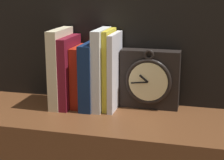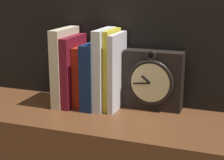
{
  "view_description": "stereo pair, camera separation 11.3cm",
  "coord_description": "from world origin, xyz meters",
  "px_view_note": "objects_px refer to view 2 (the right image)",
  "views": [
    {
      "loc": [
        0.27,
        -1.05,
        1.2
      ],
      "look_at": [
        0.0,
        0.0,
        0.91
      ],
      "focal_mm": 60.0,
      "sensor_mm": 36.0,
      "label": 1
    },
    {
      "loc": [
        0.38,
        -1.02,
        1.2
      ],
      "look_at": [
        0.0,
        0.0,
        0.91
      ],
      "focal_mm": 60.0,
      "sensor_mm": 36.0,
      "label": 2
    }
  ],
  "objects_px": {
    "book_slot4_white": "(104,69)",
    "book_slot5_yellow": "(112,69)",
    "book_slot6_white": "(117,72)",
    "book_slot1_maroon": "(74,71)",
    "book_slot3_navy": "(94,75)",
    "clock": "(153,80)",
    "book_slot2_red": "(84,75)",
    "book_slot0_cream": "(65,67)"
  },
  "relations": [
    {
      "from": "book_slot1_maroon",
      "to": "book_slot5_yellow",
      "type": "bearing_deg",
      "value": 6.01
    },
    {
      "from": "book_slot0_cream",
      "to": "book_slot5_yellow",
      "type": "distance_m",
      "value": 0.16
    },
    {
      "from": "book_slot1_maroon",
      "to": "book_slot3_navy",
      "type": "relative_size",
      "value": 1.09
    },
    {
      "from": "book_slot3_navy",
      "to": "book_slot5_yellow",
      "type": "height_order",
      "value": "book_slot5_yellow"
    },
    {
      "from": "clock",
      "to": "book_slot3_navy",
      "type": "relative_size",
      "value": 0.93
    },
    {
      "from": "clock",
      "to": "book_slot5_yellow",
      "type": "relative_size",
      "value": 0.77
    },
    {
      "from": "book_slot5_yellow",
      "to": "book_slot6_white",
      "type": "height_order",
      "value": "book_slot5_yellow"
    },
    {
      "from": "book_slot5_yellow",
      "to": "book_slot0_cream",
      "type": "bearing_deg",
      "value": -174.54
    },
    {
      "from": "book_slot0_cream",
      "to": "book_slot2_red",
      "type": "bearing_deg",
      "value": 13.97
    },
    {
      "from": "book_slot2_red",
      "to": "book_slot5_yellow",
      "type": "height_order",
      "value": "book_slot5_yellow"
    },
    {
      "from": "book_slot1_maroon",
      "to": "book_slot3_navy",
      "type": "bearing_deg",
      "value": 2.16
    },
    {
      "from": "book_slot4_white",
      "to": "book_slot1_maroon",
      "type": "bearing_deg",
      "value": -177.22
    },
    {
      "from": "book_slot4_white",
      "to": "book_slot5_yellow",
      "type": "distance_m",
      "value": 0.03
    },
    {
      "from": "book_slot3_navy",
      "to": "book_slot6_white",
      "type": "relative_size",
      "value": 0.86
    },
    {
      "from": "clock",
      "to": "book_slot0_cream",
      "type": "relative_size",
      "value": 0.78
    },
    {
      "from": "book_slot3_navy",
      "to": "book_slot5_yellow",
      "type": "distance_m",
      "value": 0.06
    },
    {
      "from": "book_slot4_white",
      "to": "book_slot6_white",
      "type": "xyz_separation_m",
      "value": [
        0.04,
        0.0,
        -0.01
      ]
    },
    {
      "from": "book_slot6_white",
      "to": "clock",
      "type": "bearing_deg",
      "value": 18.51
    },
    {
      "from": "book_slot3_navy",
      "to": "book_slot5_yellow",
      "type": "bearing_deg",
      "value": 10.53
    },
    {
      "from": "book_slot0_cream",
      "to": "book_slot5_yellow",
      "type": "bearing_deg",
      "value": 5.46
    },
    {
      "from": "book_slot1_maroon",
      "to": "book_slot2_red",
      "type": "relative_size",
      "value": 1.16
    },
    {
      "from": "book_slot0_cream",
      "to": "book_slot6_white",
      "type": "bearing_deg",
      "value": 3.2
    },
    {
      "from": "clock",
      "to": "book_slot0_cream",
      "type": "distance_m",
      "value": 0.29
    },
    {
      "from": "clock",
      "to": "book_slot2_red",
      "type": "bearing_deg",
      "value": -172.24
    },
    {
      "from": "book_slot2_red",
      "to": "book_slot4_white",
      "type": "bearing_deg",
      "value": -6.32
    },
    {
      "from": "book_slot2_red",
      "to": "book_slot5_yellow",
      "type": "relative_size",
      "value": 0.78
    },
    {
      "from": "book_slot5_yellow",
      "to": "clock",
      "type": "bearing_deg",
      "value": 13.57
    },
    {
      "from": "book_slot1_maroon",
      "to": "book_slot5_yellow",
      "type": "height_order",
      "value": "book_slot5_yellow"
    },
    {
      "from": "book_slot2_red",
      "to": "book_slot3_navy",
      "type": "height_order",
      "value": "book_slot3_navy"
    },
    {
      "from": "book_slot4_white",
      "to": "book_slot6_white",
      "type": "relative_size",
      "value": 1.05
    },
    {
      "from": "book_slot5_yellow",
      "to": "book_slot6_white",
      "type": "distance_m",
      "value": 0.02
    },
    {
      "from": "book_slot5_yellow",
      "to": "book_slot4_white",
      "type": "bearing_deg",
      "value": -160.43
    },
    {
      "from": "book_slot5_yellow",
      "to": "book_slot6_white",
      "type": "xyz_separation_m",
      "value": [
        0.02,
        -0.01,
        -0.0
      ]
    },
    {
      "from": "book_slot6_white",
      "to": "book_slot1_maroon",
      "type": "bearing_deg",
      "value": -176.78
    },
    {
      "from": "book_slot1_maroon",
      "to": "book_slot5_yellow",
      "type": "relative_size",
      "value": 0.9
    },
    {
      "from": "book_slot2_red",
      "to": "book_slot1_maroon",
      "type": "bearing_deg",
      "value": -156.16
    },
    {
      "from": "book_slot4_white",
      "to": "clock",
      "type": "bearing_deg",
      "value": 14.55
    },
    {
      "from": "clock",
      "to": "book_slot1_maroon",
      "type": "distance_m",
      "value": 0.26
    },
    {
      "from": "book_slot4_white",
      "to": "book_slot5_yellow",
      "type": "bearing_deg",
      "value": 19.57
    },
    {
      "from": "clock",
      "to": "book_slot4_white",
      "type": "xyz_separation_m",
      "value": [
        -0.15,
        -0.04,
        0.03
      ]
    },
    {
      "from": "book_slot4_white",
      "to": "book_slot6_white",
      "type": "bearing_deg",
      "value": 4.28
    },
    {
      "from": "book_slot6_white",
      "to": "book_slot2_red",
      "type": "bearing_deg",
      "value": 177.56
    }
  ]
}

